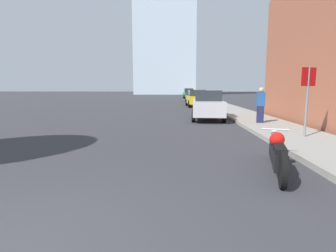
{
  "coord_description": "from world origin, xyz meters",
  "views": [
    {
      "loc": [
        1.91,
        -2.17,
        1.72
      ],
      "look_at": [
        1.59,
        4.89,
        0.73
      ],
      "focal_mm": 28.0,
      "sensor_mm": 36.0,
      "label": 1
    }
  ],
  "objects_px": {
    "parked_car_silver": "(208,105)",
    "stop_sign": "(308,90)",
    "parked_car_green": "(189,93)",
    "pedestrian": "(261,105)",
    "motorcycle": "(278,153)",
    "parked_car_yellow": "(197,98)",
    "parked_car_black": "(192,96)"
  },
  "relations": [
    {
      "from": "parked_car_green",
      "to": "parked_car_black",
      "type": "bearing_deg",
      "value": -93.69
    },
    {
      "from": "parked_car_silver",
      "to": "parked_car_black",
      "type": "distance_m",
      "value": 22.23
    },
    {
      "from": "parked_car_yellow",
      "to": "parked_car_black",
      "type": "height_order",
      "value": "parked_car_yellow"
    },
    {
      "from": "motorcycle",
      "to": "parked_car_black",
      "type": "xyz_separation_m",
      "value": [
        -0.39,
        31.64,
        0.37
      ]
    },
    {
      "from": "parked_car_silver",
      "to": "stop_sign",
      "type": "xyz_separation_m",
      "value": [
        2.61,
        -6.07,
        0.87
      ]
    },
    {
      "from": "motorcycle",
      "to": "parked_car_green",
      "type": "bearing_deg",
      "value": 105.48
    },
    {
      "from": "parked_car_yellow",
      "to": "stop_sign",
      "type": "xyz_separation_m",
      "value": [
        2.54,
        -17.28,
        0.85
      ]
    },
    {
      "from": "parked_car_green",
      "to": "stop_sign",
      "type": "relative_size",
      "value": 2.0
    },
    {
      "from": "parked_car_silver",
      "to": "stop_sign",
      "type": "relative_size",
      "value": 1.83
    },
    {
      "from": "motorcycle",
      "to": "parked_car_silver",
      "type": "relative_size",
      "value": 0.63
    },
    {
      "from": "parked_car_green",
      "to": "pedestrian",
      "type": "relative_size",
      "value": 2.75
    },
    {
      "from": "motorcycle",
      "to": "parked_car_silver",
      "type": "height_order",
      "value": "parked_car_silver"
    },
    {
      "from": "parked_car_green",
      "to": "stop_sign",
      "type": "bearing_deg",
      "value": -90.43
    },
    {
      "from": "parked_car_green",
      "to": "pedestrian",
      "type": "xyz_separation_m",
      "value": [
        2.17,
        -37.61,
        0.07
      ]
    },
    {
      "from": "parked_car_silver",
      "to": "stop_sign",
      "type": "distance_m",
      "value": 6.67
    },
    {
      "from": "motorcycle",
      "to": "pedestrian",
      "type": "relative_size",
      "value": 1.58
    },
    {
      "from": "stop_sign",
      "to": "motorcycle",
      "type": "bearing_deg",
      "value": -122.24
    },
    {
      "from": "motorcycle",
      "to": "parked_car_black",
      "type": "relative_size",
      "value": 0.67
    },
    {
      "from": "motorcycle",
      "to": "parked_car_green",
      "type": "height_order",
      "value": "parked_car_green"
    },
    {
      "from": "motorcycle",
      "to": "pedestrian",
      "type": "bearing_deg",
      "value": 91.07
    },
    {
      "from": "parked_car_yellow",
      "to": "parked_car_green",
      "type": "bearing_deg",
      "value": 86.4
    },
    {
      "from": "motorcycle",
      "to": "parked_car_yellow",
      "type": "relative_size",
      "value": 0.57
    },
    {
      "from": "motorcycle",
      "to": "parked_car_green",
      "type": "distance_m",
      "value": 44.62
    },
    {
      "from": "parked_car_black",
      "to": "pedestrian",
      "type": "relative_size",
      "value": 2.37
    },
    {
      "from": "parked_car_silver",
      "to": "pedestrian",
      "type": "height_order",
      "value": "pedestrian"
    },
    {
      "from": "motorcycle",
      "to": "stop_sign",
      "type": "bearing_deg",
      "value": 72.66
    },
    {
      "from": "parked_car_silver",
      "to": "parked_car_black",
      "type": "height_order",
      "value": "parked_car_silver"
    },
    {
      "from": "parked_car_yellow",
      "to": "parked_car_green",
      "type": "height_order",
      "value": "parked_car_green"
    },
    {
      "from": "parked_car_green",
      "to": "pedestrian",
      "type": "bearing_deg",
      "value": -90.66
    },
    {
      "from": "parked_car_black",
      "to": "parked_car_silver",
      "type": "bearing_deg",
      "value": -88.03
    },
    {
      "from": "stop_sign",
      "to": "parked_car_green",
      "type": "bearing_deg",
      "value": 93.54
    },
    {
      "from": "motorcycle",
      "to": "pedestrian",
      "type": "xyz_separation_m",
      "value": [
        1.72,
        7.0,
        0.6
      ]
    }
  ]
}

